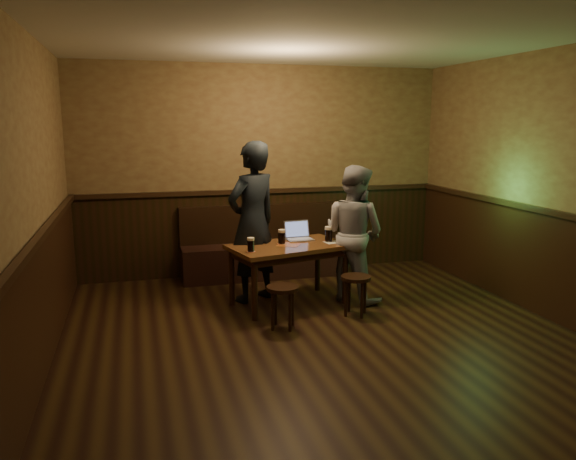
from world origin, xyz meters
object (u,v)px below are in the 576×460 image
(pint_right, at_px, (329,234))
(person_suit, at_px, (253,222))
(pint_left, at_px, (251,245))
(person_grey, at_px, (354,233))
(pint_mid, at_px, (282,237))
(stool_left, at_px, (283,295))
(bench, at_px, (264,253))
(stool_right, at_px, (356,284))
(pub_table, at_px, (289,253))
(laptop, at_px, (298,235))

(pint_right, xyz_separation_m, person_suit, (-0.84, 0.23, 0.14))
(pint_left, xyz_separation_m, person_grey, (1.25, 0.20, 0.02))
(pint_mid, distance_m, pint_right, 0.55)
(stool_left, relative_size, pint_mid, 2.60)
(stool_left, distance_m, person_grey, 1.32)
(bench, height_order, person_suit, person_suit)
(pint_mid, height_order, person_suit, person_suit)
(stool_right, xyz_separation_m, pint_left, (-1.07, 0.32, 0.43))
(stool_left, xyz_separation_m, person_suit, (-0.09, 0.99, 0.57))
(stool_right, xyz_separation_m, pint_mid, (-0.66, 0.61, 0.43))
(pint_mid, bearing_deg, person_suit, 144.51)
(stool_left, relative_size, pint_right, 2.45)
(stool_right, distance_m, person_suit, 1.38)
(stool_right, relative_size, pint_left, 2.79)
(pub_table, bearing_deg, laptop, 39.02)
(pub_table, relative_size, stool_left, 3.29)
(stool_left, height_order, laptop, laptop)
(bench, bearing_deg, pub_table, -90.00)
(pub_table, xyz_separation_m, pint_right, (0.49, 0.04, 0.18))
(stool_left, distance_m, laptop, 1.14)
(bench, relative_size, stool_left, 5.05)
(pub_table, distance_m, laptop, 0.34)
(bench, relative_size, person_grey, 1.40)
(bench, xyz_separation_m, person_suit, (-0.35, -0.98, 0.61))
(pub_table, relative_size, pint_left, 9.24)
(pint_right, height_order, laptop, laptop)
(stool_left, height_order, stool_right, stool_left)
(pub_table, distance_m, pint_left, 0.56)
(stool_right, height_order, pint_mid, pint_mid)
(bench, bearing_deg, laptop, -79.33)
(pint_left, height_order, person_grey, person_grey)
(bench, bearing_deg, stool_left, -97.59)
(pub_table, height_order, pint_left, pint_left)
(pub_table, bearing_deg, person_suit, 128.91)
(stool_right, height_order, laptop, laptop)
(laptop, bearing_deg, pint_mid, -147.62)
(pint_right, bearing_deg, pint_mid, 177.60)
(pub_table, height_order, person_grey, person_grey)
(pint_right, distance_m, person_grey, 0.29)
(pub_table, height_order, pint_mid, pint_mid)
(stool_left, relative_size, laptop, 1.36)
(pint_left, relative_size, pint_right, 0.87)
(pint_left, distance_m, pint_mid, 0.51)
(pint_mid, bearing_deg, laptop, 36.44)
(bench, distance_m, person_grey, 1.56)
(bench, distance_m, stool_left, 1.98)
(pub_table, distance_m, stool_right, 0.85)
(pub_table, distance_m, pint_right, 0.52)
(laptop, bearing_deg, pint_right, -38.92)
(stool_right, bearing_deg, bench, 108.28)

